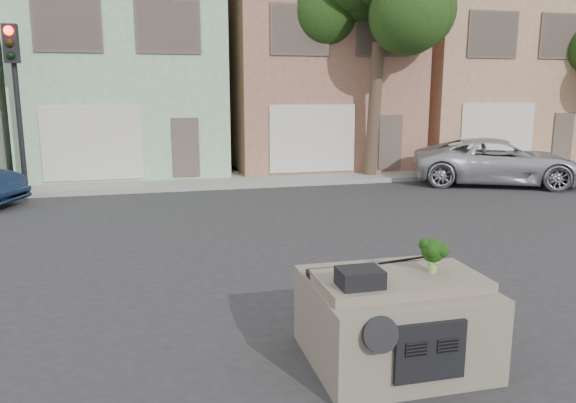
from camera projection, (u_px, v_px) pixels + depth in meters
name	position (u px, v px, depth m)	size (l,w,h in m)	color
ground_plane	(319.00, 279.00, 9.72)	(120.00, 120.00, 0.00)	#303033
sidewalk	(231.00, 180.00, 19.69)	(40.00, 3.00, 0.15)	gray
townhouse_mint	(126.00, 74.00, 21.92)	(7.20, 8.20, 7.55)	#97C99B
townhouse_tan	(310.00, 75.00, 23.69)	(7.20, 8.20, 7.55)	#9E6B55
townhouse_beige	(468.00, 75.00, 25.46)	(7.20, 8.20, 7.55)	tan
silver_pickup	(497.00, 184.00, 19.17)	(2.58, 5.59, 1.55)	#BCBCC3
traffic_signal	(18.00, 111.00, 16.70)	(0.40, 0.40, 5.10)	black
tree_near	(376.00, 58.00, 19.36)	(4.40, 4.00, 8.50)	#203D13
car_dashboard	(393.00, 316.00, 6.75)	(2.00, 1.80, 1.12)	#776D5D
instrument_hump	(360.00, 278.00, 6.15)	(0.48, 0.38, 0.20)	black
wiper_arm	(403.00, 260.00, 7.07)	(0.70, 0.03, 0.02)	black
broccoli	(433.00, 255.00, 6.60)	(0.34, 0.34, 0.42)	black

